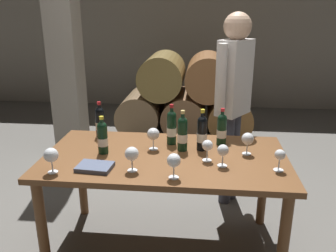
{
  "coord_description": "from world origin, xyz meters",
  "views": [
    {
      "loc": [
        0.24,
        -2.25,
        1.75
      ],
      "look_at": [
        0.0,
        0.2,
        0.91
      ],
      "focal_mm": 37.53,
      "sensor_mm": 36.0,
      "label": 1
    }
  ],
  "objects_px": {
    "dining_table": "(165,167)",
    "wine_glass_0": "(280,156)",
    "wine_bottle_5": "(103,137)",
    "tasting_notebook": "(95,167)",
    "wine_bottle_2": "(202,133)",
    "wine_bottle_4": "(183,133)",
    "wine_glass_7": "(51,156)",
    "wine_bottle_0": "(222,129)",
    "wine_glass_5": "(174,161)",
    "wine_glass_4": "(248,139)",
    "wine_bottle_1": "(100,122)",
    "wine_glass_2": "(207,146)",
    "wine_glass_3": "(132,154)",
    "sommelier_presenting": "(234,93)",
    "wine_glass_6": "(153,134)",
    "wine_bottle_3": "(172,127)",
    "wine_glass_1": "(223,151)"
  },
  "relations": [
    {
      "from": "wine_bottle_4",
      "to": "wine_glass_3",
      "type": "xyz_separation_m",
      "value": [
        -0.3,
        -0.37,
        -0.02
      ]
    },
    {
      "from": "wine_glass_2",
      "to": "wine_glass_7",
      "type": "distance_m",
      "value": 1.01
    },
    {
      "from": "wine_glass_7",
      "to": "tasting_notebook",
      "type": "distance_m",
      "value": 0.28
    },
    {
      "from": "dining_table",
      "to": "wine_glass_7",
      "type": "bearing_deg",
      "value": -153.41
    },
    {
      "from": "wine_bottle_4",
      "to": "tasting_notebook",
      "type": "distance_m",
      "value": 0.66
    },
    {
      "from": "wine_glass_0",
      "to": "tasting_notebook",
      "type": "height_order",
      "value": "wine_glass_0"
    },
    {
      "from": "wine_glass_1",
      "to": "wine_glass_3",
      "type": "distance_m",
      "value": 0.59
    },
    {
      "from": "wine_bottle_0",
      "to": "wine_glass_1",
      "type": "height_order",
      "value": "wine_bottle_0"
    },
    {
      "from": "tasting_notebook",
      "to": "wine_bottle_4",
      "type": "bearing_deg",
      "value": 39.43
    },
    {
      "from": "wine_glass_4",
      "to": "wine_bottle_1",
      "type": "bearing_deg",
      "value": 167.53
    },
    {
      "from": "dining_table",
      "to": "wine_glass_0",
      "type": "relative_size",
      "value": 11.88
    },
    {
      "from": "wine_glass_6",
      "to": "tasting_notebook",
      "type": "xyz_separation_m",
      "value": [
        -0.33,
        -0.37,
        -0.1
      ]
    },
    {
      "from": "wine_glass_5",
      "to": "sommelier_presenting",
      "type": "height_order",
      "value": "sommelier_presenting"
    },
    {
      "from": "wine_glass_6",
      "to": "wine_bottle_3",
      "type": "bearing_deg",
      "value": 45.41
    },
    {
      "from": "wine_bottle_1",
      "to": "wine_glass_0",
      "type": "xyz_separation_m",
      "value": [
        1.3,
        -0.5,
        -0.02
      ]
    },
    {
      "from": "wine_glass_0",
      "to": "wine_bottle_2",
      "type": "bearing_deg",
      "value": 148.81
    },
    {
      "from": "wine_glass_4",
      "to": "tasting_notebook",
      "type": "relative_size",
      "value": 0.72
    },
    {
      "from": "wine_glass_3",
      "to": "wine_glass_2",
      "type": "bearing_deg",
      "value": 23.33
    },
    {
      "from": "wine_bottle_1",
      "to": "wine_glass_4",
      "type": "relative_size",
      "value": 1.81
    },
    {
      "from": "wine_bottle_1",
      "to": "wine_glass_2",
      "type": "bearing_deg",
      "value": -24.76
    },
    {
      "from": "wine_glass_2",
      "to": "wine_glass_6",
      "type": "relative_size",
      "value": 0.91
    },
    {
      "from": "wine_glass_3",
      "to": "tasting_notebook",
      "type": "bearing_deg",
      "value": 179.06
    },
    {
      "from": "wine_bottle_5",
      "to": "dining_table",
      "type": "bearing_deg",
      "value": -0.46
    },
    {
      "from": "wine_bottle_1",
      "to": "wine_glass_0",
      "type": "bearing_deg",
      "value": -20.94
    },
    {
      "from": "wine_glass_2",
      "to": "wine_glass_5",
      "type": "distance_m",
      "value": 0.34
    },
    {
      "from": "wine_glass_0",
      "to": "wine_glass_5",
      "type": "height_order",
      "value": "wine_glass_5"
    },
    {
      "from": "wine_bottle_1",
      "to": "wine_bottle_2",
      "type": "relative_size",
      "value": 0.94
    },
    {
      "from": "wine_bottle_2",
      "to": "wine_bottle_4",
      "type": "height_order",
      "value": "wine_bottle_2"
    },
    {
      "from": "wine_bottle_4",
      "to": "wine_glass_7",
      "type": "bearing_deg",
      "value": -150.56
    },
    {
      "from": "wine_glass_1",
      "to": "wine_glass_5",
      "type": "bearing_deg",
      "value": -146.53
    },
    {
      "from": "wine_glass_0",
      "to": "wine_glass_3",
      "type": "height_order",
      "value": "wine_glass_3"
    },
    {
      "from": "wine_glass_4",
      "to": "wine_glass_5",
      "type": "bearing_deg",
      "value": -139.26
    },
    {
      "from": "wine_bottle_1",
      "to": "wine_bottle_4",
      "type": "xyz_separation_m",
      "value": [
        0.67,
        -0.22,
        0.0
      ]
    },
    {
      "from": "wine_glass_0",
      "to": "wine_glass_6",
      "type": "distance_m",
      "value": 0.88
    },
    {
      "from": "wine_glass_4",
      "to": "wine_bottle_5",
      "type": "bearing_deg",
      "value": -175.69
    },
    {
      "from": "wine_bottle_0",
      "to": "wine_glass_5",
      "type": "xyz_separation_m",
      "value": [
        -0.31,
        -0.58,
        -0.01
      ]
    },
    {
      "from": "wine_bottle_2",
      "to": "wine_bottle_1",
      "type": "bearing_deg",
      "value": 166.1
    },
    {
      "from": "wine_bottle_1",
      "to": "wine_glass_2",
      "type": "distance_m",
      "value": 0.93
    },
    {
      "from": "wine_bottle_4",
      "to": "wine_glass_5",
      "type": "bearing_deg",
      "value": -93.28
    },
    {
      "from": "wine_glass_0",
      "to": "wine_glass_6",
      "type": "height_order",
      "value": "wine_glass_6"
    },
    {
      "from": "wine_bottle_1",
      "to": "wine_glass_2",
      "type": "height_order",
      "value": "wine_bottle_1"
    },
    {
      "from": "wine_bottle_0",
      "to": "wine_glass_4",
      "type": "height_order",
      "value": "wine_bottle_0"
    },
    {
      "from": "wine_bottle_2",
      "to": "wine_glass_6",
      "type": "bearing_deg",
      "value": -175.87
    },
    {
      "from": "wine_glass_6",
      "to": "wine_bottle_1",
      "type": "bearing_deg",
      "value": 153.8
    },
    {
      "from": "wine_glass_3",
      "to": "wine_glass_1",
      "type": "bearing_deg",
      "value": 12.69
    },
    {
      "from": "wine_bottle_5",
      "to": "wine_glass_0",
      "type": "xyz_separation_m",
      "value": [
        1.19,
        -0.17,
        -0.02
      ]
    },
    {
      "from": "wine_bottle_4",
      "to": "sommelier_presenting",
      "type": "height_order",
      "value": "sommelier_presenting"
    },
    {
      "from": "wine_bottle_2",
      "to": "wine_glass_7",
      "type": "distance_m",
      "value": 1.04
    },
    {
      "from": "wine_glass_1",
      "to": "wine_glass_7",
      "type": "xyz_separation_m",
      "value": [
        -1.07,
        -0.2,
        0.01
      ]
    },
    {
      "from": "wine_bottle_5",
      "to": "wine_bottle_2",
      "type": "bearing_deg",
      "value": 10.24
    }
  ]
}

